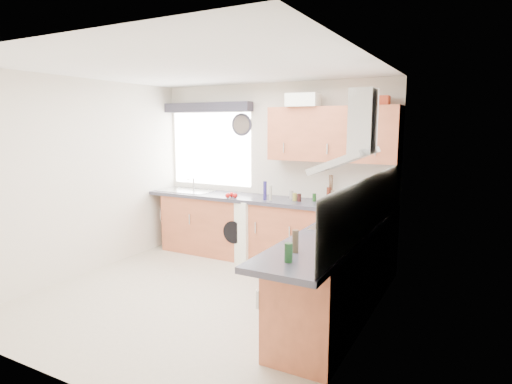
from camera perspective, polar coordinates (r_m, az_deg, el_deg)
The scene contains 36 objects.
ground_plane at distance 4.99m, azimuth -7.40°, elevation -13.73°, with size 3.60×3.60×0.00m, color beige.
ceiling at distance 4.64m, azimuth -8.04°, elevation 16.07°, with size 3.60×3.60×0.02m, color white.
wall_back at distance 6.19m, azimuth 2.15°, elevation 2.74°, with size 3.60×0.02×2.50m, color silver.
wall_front at distance 3.39m, azimuth -25.89°, elevation -3.29°, with size 3.60×0.02×2.50m, color silver.
wall_left at distance 5.89m, azimuth -22.02°, elevation 1.78°, with size 0.02×3.60×2.50m, color silver.
wall_right at distance 3.89m, azimuth 14.29°, elevation -1.21°, with size 0.02×3.60×2.50m, color silver.
window at distance 6.69m, azimuth -6.01°, elevation 5.74°, with size 1.40×0.02×1.10m, color white.
window_blind at distance 6.61m, azimuth -6.55°, elevation 11.16°, with size 1.50×0.18×0.14m, color #2A2832.
splashback at distance 4.19m, azimuth 15.13°, elevation -1.50°, with size 0.01×3.00×0.54m, color white.
base_cab_back at distance 6.12m, azimuth 0.06°, elevation -5.12°, with size 3.00×0.58×0.86m, color #A55334.
base_cab_corner at distance 5.56m, azimuth 14.78°, elevation -6.87°, with size 0.60×0.60×0.86m, color #A55334.
base_cab_right at distance 4.32m, azimuth 10.56°, elevation -11.36°, with size 0.58×2.10×0.86m, color #A55334.
worktop_back at distance 5.98m, azimuth 0.85°, elevation -1.01°, with size 3.60×0.62×0.05m, color #302F39.
worktop_right at distance 4.05m, azimuth 9.95°, elevation -5.96°, with size 0.62×2.42×0.05m, color #302F39.
sink at distance 6.68m, azimuth -9.32°, elevation 0.49°, with size 0.84×0.46×0.10m, color #B3B7BA, non-canonical shape.
oven at distance 4.46m, azimuth 11.04°, elevation -10.79°, with size 0.56×0.58×0.85m, color black.
hob_plate at distance 4.32m, azimuth 11.23°, elevation -4.62°, with size 0.52×0.52×0.01m, color #B3B7BA.
extractor_hood at distance 4.17m, azimuth 12.91°, elevation 6.70°, with size 0.52×0.78×0.66m, color #B3B7BA, non-canonical shape.
upper_cabinets at distance 5.63m, azimuth 10.16°, elevation 7.61°, with size 1.70×0.35×0.70m, color #A55334.
washing_machine at distance 6.23m, azimuth -1.59°, elevation -4.79°, with size 0.60×0.58×0.88m, color white.
wall_clock at distance 6.37m, azimuth -1.98°, elevation 8.97°, with size 0.33×0.33×0.04m, color #2A2832.
casserole at distance 5.67m, azimuth 6.29°, elevation 12.09°, with size 0.40×0.29×0.17m, color white.
storage_box at distance 5.44m, azimuth 16.09°, elevation 11.64°, with size 0.24×0.20×0.11m, color #9D311A.
utensil_pot at distance 5.79m, azimuth 9.91°, elevation -0.49°, with size 0.10×0.10×0.15m, color gray.
kitchen_roll at distance 4.60m, azimuth 10.50°, elevation -2.50°, with size 0.10×0.10×0.21m, color white.
tomato_cluster at distance 5.98m, azimuth -3.29°, elevation -0.42°, with size 0.16×0.16×0.07m, color red, non-canonical shape.
jar_0 at distance 5.74m, azimuth 7.77°, elevation -0.71°, with size 0.05×0.05×0.11m, color #1D491A.
jar_1 at distance 5.89m, azimuth 4.73°, elevation -0.37°, with size 0.06×0.06×0.12m, color #A19589.
jar_2 at distance 5.52m, azimuth 10.07°, elevation -1.21°, with size 0.07×0.07×0.10m, color #1C5C8A.
jar_3 at distance 5.78m, azimuth 1.20°, elevation 0.19°, with size 0.05×0.05×0.25m, color navy.
jar_4 at distance 5.64m, azimuth 9.65°, elevation -0.41°, with size 0.06×0.06×0.21m, color #501D10.
jar_5 at distance 5.71m, azimuth 5.78°, elevation -0.74°, with size 0.05×0.05×0.11m, color #331412.
jar_6 at distance 5.74m, azimuth 5.19°, elevation -0.66°, with size 0.06×0.06×0.10m, color olive.
jar_7 at distance 5.75m, azimuth 1.96°, elevation -0.13°, with size 0.04×0.04×0.20m, color #ACA593.
bottle_0 at distance 3.20m, azimuth 4.36°, elevation -8.07°, with size 0.06×0.06×0.14m, color #133617.
bottle_1 at distance 3.43m, azimuth 5.27°, elevation -6.57°, with size 0.05×0.05×0.18m, color #3B3021.
Camera 1 is at (2.72, -3.72, 1.92)m, focal length 30.00 mm.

